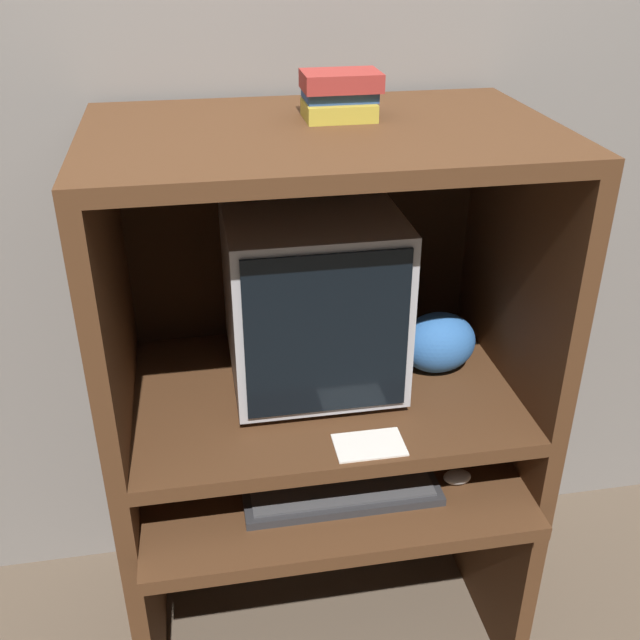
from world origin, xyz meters
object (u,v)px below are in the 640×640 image
keyboard (342,492)px  mouse (457,477)px  book_stack (340,95)px  crt_monitor (310,292)px  snack_bag (438,342)px

keyboard → mouse: (0.28, 0.00, 0.00)m
book_stack → mouse: bearing=-47.5°
crt_monitor → keyboard: crt_monitor is taller
mouse → keyboard: bearing=-179.6°
mouse → snack_bag: 0.33m
crt_monitor → mouse: crt_monitor is taller
crt_monitor → mouse: 0.56m
snack_bag → book_stack: 0.65m
book_stack → snack_bag: bearing=-10.5°
keyboard → snack_bag: snack_bag is taller
keyboard → mouse: 0.28m
mouse → book_stack: size_ratio=0.41×
keyboard → snack_bag: size_ratio=2.43×
crt_monitor → keyboard: bearing=-83.8°
crt_monitor → mouse: size_ratio=6.68×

